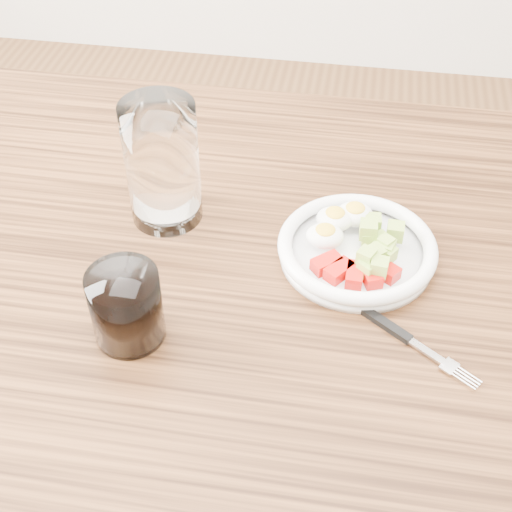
% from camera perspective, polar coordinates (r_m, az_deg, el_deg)
% --- Properties ---
extents(dining_table, '(1.50, 0.90, 0.77)m').
position_cam_1_polar(dining_table, '(0.96, 0.50, -6.17)').
color(dining_table, brown).
rests_on(dining_table, ground).
extents(bowl, '(0.20, 0.20, 0.05)m').
position_cam_1_polar(bowl, '(0.91, 8.01, 0.73)').
color(bowl, white).
rests_on(bowl, dining_table).
extents(fork, '(0.15, 0.11, 0.01)m').
position_cam_1_polar(fork, '(0.84, 11.25, -5.98)').
color(fork, black).
rests_on(fork, dining_table).
extents(water_glass, '(0.10, 0.10, 0.17)m').
position_cam_1_polar(water_glass, '(0.93, -7.51, 7.34)').
color(water_glass, white).
rests_on(water_glass, dining_table).
extents(coffee_glass, '(0.08, 0.08, 0.09)m').
position_cam_1_polar(coffee_glass, '(0.80, -10.34, -4.03)').
color(coffee_glass, white).
rests_on(coffee_glass, dining_table).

